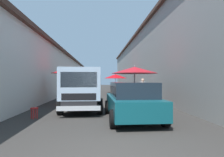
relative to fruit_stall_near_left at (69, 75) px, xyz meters
The scene contains 11 objects.
ground 5.25m from the fruit_stall_near_left, 26.99° to the right, with size 90.00×90.00×0.00m, color #33302D.
building_left_whitewash 8.38m from the fruit_stall_near_left, 37.63° to the left, with size 49.80×7.50×4.49m.
building_right_concrete 11.73m from the fruit_stall_near_left, 55.29° to the right, with size 49.80×7.50×6.68m.
fruit_stall_near_left is the anchor object (origin of this frame).
fruit_stall_mid_lane 10.06m from the fruit_stall_near_left, 22.47° to the right, with size 2.68×2.68×2.31m.
fruit_stall_near_right 4.68m from the fruit_stall_near_left, 125.16° to the right, with size 2.45×2.45×2.32m.
hatchback_car 6.32m from the fruit_stall_near_left, 148.25° to the right, with size 3.95×2.00×1.45m.
delivery_truck 3.73m from the fruit_stall_near_left, 161.67° to the right, with size 4.96×2.07×2.08m.
vendor_by_crates 5.34m from the fruit_stall_near_left, 78.25° to the right, with size 0.52×0.46×1.65m.
parked_scooter 2.19m from the fruit_stall_near_left, 14.86° to the left, with size 1.69×0.32×1.14m.
plastic_stool 5.19m from the fruit_stall_near_left, behind, with size 0.30×0.30×0.43m.
Camera 1 is at (-3.52, 0.19, 1.54)m, focal length 30.39 mm.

